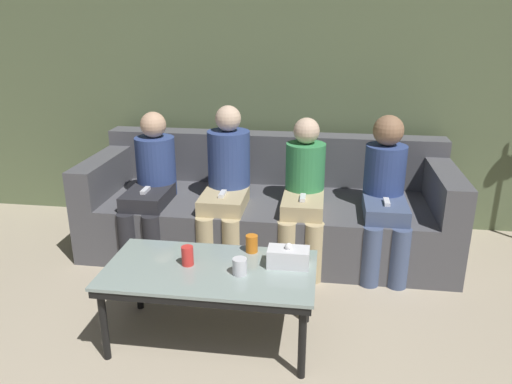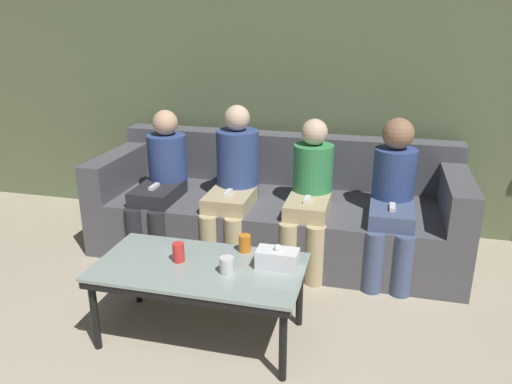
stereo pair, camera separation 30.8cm
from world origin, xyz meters
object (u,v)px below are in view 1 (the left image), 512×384
(seated_person_mid_left, at_px, (226,181))
(seated_person_mid_right, at_px, (304,191))
(cup_near_left, at_px, (252,244))
(seated_person_right_end, at_px, (385,191))
(coffee_table, at_px, (210,275))
(couch, at_px, (268,209))
(tissue_box, at_px, (288,257))
(cup_near_right, at_px, (240,266))
(seated_person_left_end, at_px, (151,182))
(cup_far_center, at_px, (188,256))

(seated_person_mid_left, height_order, seated_person_mid_right, seated_person_mid_left)
(cup_near_left, height_order, seated_person_right_end, seated_person_right_end)
(seated_person_mid_right, distance_m, seated_person_right_end, 0.56)
(cup_near_left, height_order, seated_person_mid_right, seated_person_mid_right)
(coffee_table, bearing_deg, seated_person_right_end, 45.90)
(couch, relative_size, cup_near_left, 27.18)
(coffee_table, bearing_deg, tissue_box, 11.68)
(tissue_box, relative_size, seated_person_right_end, 0.21)
(seated_person_mid_right, bearing_deg, tissue_box, -91.89)
(seated_person_mid_right, bearing_deg, seated_person_right_end, 0.66)
(coffee_table, height_order, cup_near_left, cup_near_left)
(cup_near_right, bearing_deg, seated_person_mid_right, 75.67)
(cup_near_right, relative_size, seated_person_mid_right, 0.08)
(cup_near_left, relative_size, seated_person_left_end, 0.09)
(cup_near_right, height_order, seated_person_left_end, seated_person_left_end)
(couch, distance_m, seated_person_mid_left, 0.45)
(couch, relative_size, coffee_table, 2.41)
(cup_near_right, distance_m, cup_far_center, 0.30)
(tissue_box, height_order, seated_person_left_end, seated_person_left_end)
(couch, height_order, cup_near_right, couch)
(seated_person_mid_left, bearing_deg, cup_near_left, -69.35)
(couch, xyz_separation_m, cup_near_right, (0.01, -1.29, 0.19))
(tissue_box, height_order, seated_person_mid_right, seated_person_mid_right)
(tissue_box, height_order, seated_person_mid_left, seated_person_mid_left)
(cup_near_right, height_order, seated_person_mid_left, seated_person_mid_left)
(couch, xyz_separation_m, seated_person_mid_left, (-0.28, -0.21, 0.29))
(seated_person_left_end, bearing_deg, cup_far_center, -61.32)
(coffee_table, height_order, seated_person_mid_right, seated_person_mid_right)
(cup_near_left, distance_m, seated_person_right_end, 1.14)
(couch, relative_size, cup_near_right, 30.66)
(coffee_table, relative_size, seated_person_left_end, 1.07)
(cup_near_left, xyz_separation_m, seated_person_left_end, (-0.86, 0.80, 0.06))
(coffee_table, height_order, seated_person_right_end, seated_person_right_end)
(cup_far_center, height_order, tissue_box, tissue_box)
(coffee_table, distance_m, seated_person_mid_left, 1.06)
(cup_near_right, bearing_deg, seated_person_right_end, 52.24)
(cup_near_left, relative_size, tissue_box, 0.45)
(cup_far_center, bearing_deg, cup_near_right, -11.73)
(cup_near_left, height_order, seated_person_left_end, seated_person_left_end)
(coffee_table, relative_size, seated_person_mid_left, 1.01)
(tissue_box, xyz_separation_m, seated_person_mid_left, (-0.52, 0.95, 0.09))
(cup_far_center, bearing_deg, couch, 76.95)
(cup_near_right, xyz_separation_m, seated_person_left_end, (-0.84, 1.06, 0.07))
(coffee_table, distance_m, tissue_box, 0.43)
(seated_person_right_end, bearing_deg, cup_near_right, -127.76)
(seated_person_left_end, xyz_separation_m, seated_person_mid_left, (0.55, 0.02, 0.03))
(cup_near_right, distance_m, seated_person_mid_right, 1.09)
(couch, relative_size, seated_person_mid_left, 2.43)
(seated_person_left_end, bearing_deg, tissue_box, -40.93)
(couch, xyz_separation_m, cup_far_center, (-0.29, -1.23, 0.20))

